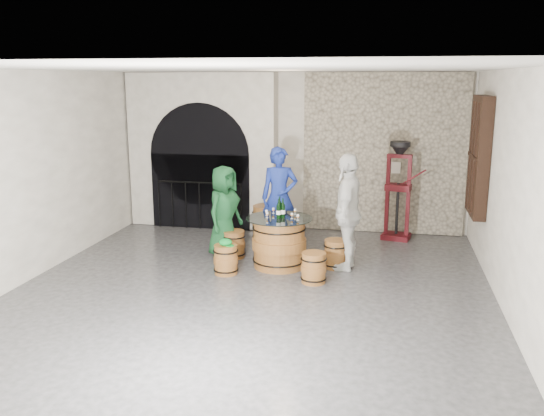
% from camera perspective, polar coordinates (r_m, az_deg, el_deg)
% --- Properties ---
extents(ground, '(8.00, 8.00, 0.00)m').
position_cam_1_polar(ground, '(8.49, -2.26, -8.51)').
color(ground, '#2D2D2F').
rests_on(ground, ground).
extents(wall_back, '(8.00, 0.00, 8.00)m').
position_cam_1_polar(wall_back, '(11.92, 2.29, 5.62)').
color(wall_back, silver).
rests_on(wall_back, ground).
extents(wall_front, '(8.00, 0.00, 8.00)m').
position_cam_1_polar(wall_front, '(4.40, -15.09, -7.28)').
color(wall_front, silver).
rests_on(wall_front, ground).
extents(wall_left, '(0.00, 8.00, 8.00)m').
position_cam_1_polar(wall_left, '(9.51, -23.32, 2.77)').
color(wall_left, silver).
rests_on(wall_left, ground).
extents(wall_right, '(0.00, 8.00, 8.00)m').
position_cam_1_polar(wall_right, '(7.98, 22.86, 1.08)').
color(wall_right, silver).
rests_on(wall_right, ground).
extents(ceiling, '(8.00, 8.00, 0.00)m').
position_cam_1_polar(ceiling, '(7.91, -2.46, 13.64)').
color(ceiling, beige).
rests_on(ceiling, wall_back).
extents(stone_facing_panel, '(3.20, 0.12, 3.18)m').
position_cam_1_polar(stone_facing_panel, '(11.71, 11.00, 5.27)').
color(stone_facing_panel, tan).
rests_on(stone_facing_panel, ground).
extents(arched_opening, '(3.10, 0.60, 3.19)m').
position_cam_1_polar(arched_opening, '(12.13, -6.85, 5.57)').
color(arched_opening, silver).
rests_on(arched_opening, ground).
extents(shuttered_window, '(0.23, 1.10, 2.00)m').
position_cam_1_polar(shuttered_window, '(10.26, 19.80, 4.85)').
color(shuttered_window, black).
rests_on(shuttered_window, wall_right).
extents(barrel_table, '(1.09, 1.09, 0.84)m').
position_cam_1_polar(barrel_table, '(9.55, 0.72, -3.44)').
color(barrel_table, brown).
rests_on(barrel_table, ground).
extents(barrel_stool_left, '(0.41, 0.41, 0.48)m').
position_cam_1_polar(barrel_stool_left, '(10.10, -3.78, -3.60)').
color(barrel_stool_left, brown).
rests_on(barrel_stool_left, ground).
extents(barrel_stool_far, '(0.41, 0.41, 0.48)m').
position_cam_1_polar(barrel_stool_far, '(10.49, 0.72, -2.95)').
color(barrel_stool_far, brown).
rests_on(barrel_stool_far, ground).
extents(barrel_stool_right, '(0.41, 0.41, 0.48)m').
position_cam_1_polar(barrel_stool_right, '(9.59, 6.32, -4.56)').
color(barrel_stool_right, brown).
rests_on(barrel_stool_right, ground).
extents(barrel_stool_near_right, '(0.41, 0.41, 0.48)m').
position_cam_1_polar(barrel_stool_near_right, '(8.88, 4.14, -5.93)').
color(barrel_stool_near_right, brown).
rests_on(barrel_stool_near_right, ground).
extents(barrel_stool_near_left, '(0.41, 0.41, 0.48)m').
position_cam_1_polar(barrel_stool_near_left, '(9.28, -4.60, -5.11)').
color(barrel_stool_near_left, brown).
rests_on(barrel_stool_near_left, ground).
extents(green_cap, '(0.25, 0.21, 0.11)m').
position_cam_1_polar(green_cap, '(9.19, -4.61, -3.41)').
color(green_cap, '#0B7D28').
rests_on(green_cap, barrel_stool_near_left).
extents(person_green, '(0.75, 0.91, 1.61)m').
position_cam_1_polar(person_green, '(10.08, -4.75, -0.33)').
color(person_green, '#113F1E').
rests_on(person_green, ground).
extents(person_blue, '(0.77, 0.61, 1.86)m').
position_cam_1_polar(person_blue, '(10.61, 0.74, 1.08)').
color(person_blue, navy).
rests_on(person_blue, ground).
extents(person_white, '(0.58, 1.16, 1.92)m').
position_cam_1_polar(person_white, '(9.41, 7.52, -0.37)').
color(person_white, silver).
rests_on(person_white, ground).
extents(wine_bottle_left, '(0.08, 0.08, 0.32)m').
position_cam_1_polar(wine_bottle_left, '(9.36, 0.66, -0.26)').
color(wine_bottle_left, black).
rests_on(wine_bottle_left, barrel_table).
extents(wine_bottle_center, '(0.08, 0.08, 0.32)m').
position_cam_1_polar(wine_bottle_center, '(9.40, 1.08, -0.20)').
color(wine_bottle_center, black).
rests_on(wine_bottle_center, barrel_table).
extents(wine_bottle_right, '(0.08, 0.08, 0.32)m').
position_cam_1_polar(wine_bottle_right, '(9.55, 0.75, -0.00)').
color(wine_bottle_right, black).
rests_on(wine_bottle_right, barrel_table).
extents(tasting_glass_a, '(0.05, 0.05, 0.10)m').
position_cam_1_polar(tasting_glass_a, '(9.41, -0.49, -0.70)').
color(tasting_glass_a, '#CC6D27').
rests_on(tasting_glass_a, barrel_table).
extents(tasting_glass_b, '(0.05, 0.05, 0.10)m').
position_cam_1_polar(tasting_glass_b, '(9.37, 1.98, -0.77)').
color(tasting_glass_b, '#CC6D27').
rests_on(tasting_glass_b, barrel_table).
extents(tasting_glass_c, '(0.05, 0.05, 0.10)m').
position_cam_1_polar(tasting_glass_c, '(9.73, 0.14, -0.26)').
color(tasting_glass_c, '#CC6D27').
rests_on(tasting_glass_c, barrel_table).
extents(tasting_glass_d, '(0.05, 0.05, 0.10)m').
position_cam_1_polar(tasting_glass_d, '(9.66, 2.30, -0.36)').
color(tasting_glass_d, '#CC6D27').
rests_on(tasting_glass_d, barrel_table).
extents(tasting_glass_e, '(0.05, 0.05, 0.10)m').
position_cam_1_polar(tasting_glass_e, '(9.27, 2.57, -0.93)').
color(tasting_glass_e, '#CC6D27').
rests_on(tasting_glass_e, barrel_table).
extents(tasting_glass_f, '(0.05, 0.05, 0.10)m').
position_cam_1_polar(tasting_glass_f, '(9.58, -0.55, -0.46)').
color(tasting_glass_f, '#CC6D27').
rests_on(tasting_glass_f, barrel_table).
extents(side_barrel, '(0.53, 0.53, 0.71)m').
position_cam_1_polar(side_barrel, '(11.00, -0.59, -1.59)').
color(side_barrel, brown).
rests_on(side_barrel, ground).
extents(corking_press, '(0.80, 0.52, 1.91)m').
position_cam_1_polar(corking_press, '(11.31, 12.42, 2.43)').
color(corking_press, '#4E0D15').
rests_on(corking_press, ground).
extents(control_box, '(0.18, 0.10, 0.22)m').
position_cam_1_polar(control_box, '(11.66, 12.18, 3.95)').
color(control_box, silver).
rests_on(control_box, wall_back).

